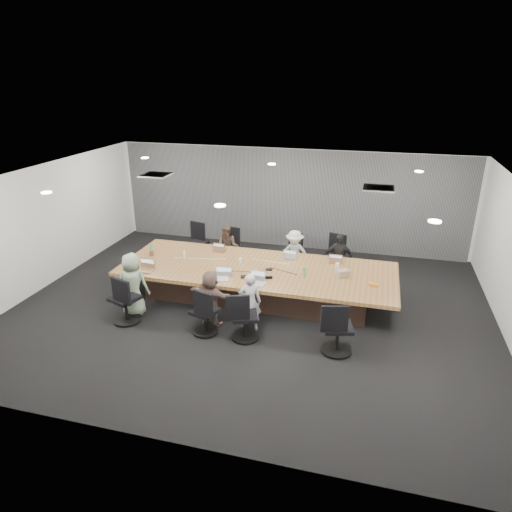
% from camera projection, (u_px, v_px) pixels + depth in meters
% --- Properties ---
extents(floor, '(10.00, 8.00, 0.00)m').
position_uv_depth(floor, '(251.00, 308.00, 9.84)').
color(floor, black).
rests_on(floor, ground).
extents(ceiling, '(10.00, 8.00, 0.00)m').
position_uv_depth(ceiling, '(251.00, 179.00, 8.79)').
color(ceiling, white).
rests_on(ceiling, wall_back).
extents(wall_back, '(10.00, 0.00, 2.80)m').
position_uv_depth(wall_back, '(289.00, 199.00, 12.89)').
color(wall_back, silver).
rests_on(wall_back, ground).
extents(wall_front, '(10.00, 0.00, 2.80)m').
position_uv_depth(wall_front, '(165.00, 357.00, 5.73)').
color(wall_front, silver).
rests_on(wall_front, ground).
extents(wall_left, '(0.00, 8.00, 2.80)m').
position_uv_depth(wall_left, '(42.00, 227.00, 10.51)').
color(wall_left, silver).
rests_on(wall_left, ground).
extents(curtain, '(9.80, 0.04, 2.80)m').
position_uv_depth(curtain, '(288.00, 199.00, 12.82)').
color(curtain, slate).
rests_on(curtain, ground).
extents(conference_table, '(6.00, 2.20, 0.74)m').
position_uv_depth(conference_table, '(257.00, 281.00, 10.13)').
color(conference_table, '#3C2820').
rests_on(conference_table, ground).
extents(chair_0, '(0.67, 0.67, 0.82)m').
position_uv_depth(chair_0, '(197.00, 246.00, 12.16)').
color(chair_0, black).
rests_on(chair_0, ground).
extents(chair_1, '(0.57, 0.57, 0.72)m').
position_uv_depth(chair_1, '(232.00, 251.00, 11.94)').
color(chair_1, black).
rests_on(chair_1, ground).
extents(chair_2, '(0.62, 0.62, 0.72)m').
position_uv_depth(chair_2, '(297.00, 258.00, 11.53)').
color(chair_2, black).
rests_on(chair_2, ground).
extents(chair_3, '(0.71, 0.71, 0.83)m').
position_uv_depth(chair_3, '(339.00, 260.00, 11.26)').
color(chair_3, black).
rests_on(chair_3, ground).
extents(chair_4, '(0.75, 0.75, 0.87)m').
position_uv_depth(chair_4, '(125.00, 302.00, 9.15)').
color(chair_4, black).
rests_on(chair_4, ground).
extents(chair_5, '(0.65, 0.65, 0.77)m').
position_uv_depth(chair_5, '(205.00, 315.00, 8.76)').
color(chair_5, black).
rests_on(chair_5, ground).
extents(chair_6, '(0.69, 0.69, 0.81)m').
position_uv_depth(chair_6, '(245.00, 320.00, 8.56)').
color(chair_6, black).
rests_on(chair_6, ground).
extents(chair_7, '(0.71, 0.71, 0.87)m').
position_uv_depth(chair_7, '(338.00, 331.00, 8.13)').
color(chair_7, black).
rests_on(chair_7, ground).
extents(person_1, '(0.61, 0.49, 1.18)m').
position_uv_depth(person_1, '(228.00, 248.00, 11.54)').
color(person_1, brown).
rests_on(person_1, ground).
extents(laptop_1, '(0.30, 0.22, 0.02)m').
position_uv_depth(laptop_1, '(221.00, 250.00, 10.99)').
color(laptop_1, '#8C6647').
rests_on(laptop_1, conference_table).
extents(person_2, '(0.78, 0.46, 1.20)m').
position_uv_depth(person_2, '(294.00, 254.00, 11.13)').
color(person_2, '#B0C2B2').
rests_on(person_2, ground).
extents(laptop_2, '(0.33, 0.24, 0.02)m').
position_uv_depth(laptop_2, '(290.00, 256.00, 10.58)').
color(laptop_2, '#B2B2B7').
rests_on(laptop_2, conference_table).
extents(person_3, '(0.74, 0.40, 1.21)m').
position_uv_depth(person_3, '(338.00, 258.00, 10.87)').
color(person_3, black).
rests_on(person_3, ground).
extents(laptop_3, '(0.31, 0.21, 0.02)m').
position_uv_depth(laptop_3, '(336.00, 261.00, 10.33)').
color(laptop_3, '#8C6647').
rests_on(laptop_3, conference_table).
extents(person_4, '(0.70, 0.49, 1.34)m').
position_uv_depth(person_4, '(133.00, 284.00, 9.37)').
color(person_4, gray).
rests_on(person_4, ground).
extents(laptop_4, '(0.38, 0.28, 0.02)m').
position_uv_depth(laptop_4, '(145.00, 270.00, 9.84)').
color(laptop_4, '#8C6647').
rests_on(laptop_4, conference_table).
extents(person_5, '(1.12, 0.53, 1.16)m').
position_uv_depth(person_5, '(211.00, 298.00, 9.00)').
color(person_5, brown).
rests_on(person_5, ground).
extents(laptop_5, '(0.39, 0.31, 0.02)m').
position_uv_depth(laptop_5, '(220.00, 279.00, 9.43)').
color(laptop_5, '#B2B2B7').
rests_on(laptop_5, conference_table).
extents(person_6, '(0.50, 0.39, 1.20)m').
position_uv_depth(person_6, '(250.00, 302.00, 8.80)').
color(person_6, '#AEAEAE').
rests_on(person_6, ground).
extents(laptop_6, '(0.37, 0.28, 0.02)m').
position_uv_depth(laptop_6, '(257.00, 283.00, 9.23)').
color(laptop_6, '#B2B2B7').
rests_on(laptop_6, conference_table).
extents(bottle_green_left, '(0.08, 0.08, 0.22)m').
position_uv_depth(bottle_green_left, '(151.00, 248.00, 10.78)').
color(bottle_green_left, '#499B66').
rests_on(bottle_green_left, conference_table).
extents(bottle_green_right, '(0.07, 0.07, 0.23)m').
position_uv_depth(bottle_green_right, '(304.00, 272.00, 9.49)').
color(bottle_green_right, '#499B66').
rests_on(bottle_green_right, conference_table).
extents(bottle_clear, '(0.06, 0.06, 0.19)m').
position_uv_depth(bottle_clear, '(184.00, 255.00, 10.43)').
color(bottle_clear, silver).
rests_on(bottle_clear, conference_table).
extents(cup_white_far, '(0.10, 0.10, 0.09)m').
position_uv_depth(cup_white_far, '(240.00, 260.00, 10.26)').
color(cup_white_far, white).
rests_on(cup_white_far, conference_table).
extents(cup_white_near, '(0.11, 0.11, 0.11)m').
position_uv_depth(cup_white_near, '(337.00, 265.00, 9.96)').
color(cup_white_near, white).
rests_on(cup_white_near, conference_table).
extents(mug_brown, '(0.12, 0.12, 0.12)m').
position_uv_depth(mug_brown, '(152.00, 253.00, 10.62)').
color(mug_brown, brown).
rests_on(mug_brown, conference_table).
extents(mic_left, '(0.19, 0.15, 0.03)m').
position_uv_depth(mic_left, '(245.00, 277.00, 9.51)').
color(mic_left, black).
rests_on(mic_left, conference_table).
extents(mic_right, '(0.15, 0.10, 0.03)m').
position_uv_depth(mic_right, '(269.00, 269.00, 9.88)').
color(mic_right, black).
rests_on(mic_right, conference_table).
extents(stapler, '(0.15, 0.08, 0.06)m').
position_uv_depth(stapler, '(269.00, 277.00, 9.45)').
color(stapler, black).
rests_on(stapler, conference_table).
extents(canvas_bag, '(0.30, 0.29, 0.14)m').
position_uv_depth(canvas_bag, '(342.00, 273.00, 9.54)').
color(canvas_bag, gray).
rests_on(canvas_bag, conference_table).
extents(snack_packet, '(0.21, 0.15, 0.04)m').
position_uv_depth(snack_packet, '(374.00, 284.00, 9.15)').
color(snack_packet, orange).
rests_on(snack_packet, conference_table).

